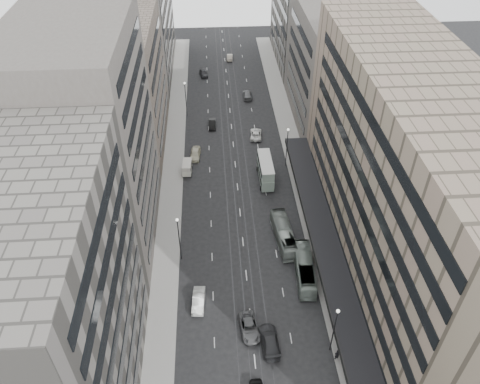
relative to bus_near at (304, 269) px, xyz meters
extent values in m
plane|color=black|center=(-8.50, -7.49, -1.42)|extent=(220.00, 220.00, 0.00)
cube|color=gray|center=(3.50, 30.01, -1.35)|extent=(4.00, 125.00, 0.15)
cube|color=gray|center=(-20.50, 30.01, -1.35)|extent=(4.00, 125.00, 0.15)
cube|color=#776A57|center=(13.00, 0.51, 13.58)|extent=(15.00, 60.00, 30.00)
cube|color=black|center=(3.50, 0.51, 2.58)|extent=(4.40, 60.00, 0.50)
cube|color=#504B45|center=(13.00, 44.51, 10.58)|extent=(15.00, 28.00, 24.00)
cube|color=#66625B|center=(13.00, 74.51, 12.58)|extent=(15.00, 32.00, 28.00)
cube|color=#66625B|center=(-30.00, -15.49, 13.58)|extent=(15.00, 28.00, 30.00)
cube|color=#504B45|center=(-30.00, 11.51, 15.58)|extent=(15.00, 26.00, 34.00)
cube|color=#65584E|center=(-30.00, 38.51, 11.08)|extent=(15.00, 28.00, 25.00)
cube|color=#66625B|center=(-30.00, 71.51, 12.58)|extent=(15.00, 38.00, 28.00)
cylinder|color=#262628|center=(1.20, -12.49, 2.58)|extent=(0.16, 0.16, 8.00)
sphere|color=silver|center=(1.20, -12.49, 6.68)|extent=(0.44, 0.44, 0.44)
cylinder|color=#262628|center=(1.20, 27.51, 2.58)|extent=(0.16, 0.16, 8.00)
sphere|color=silver|center=(1.20, 27.51, 6.68)|extent=(0.44, 0.44, 0.44)
cylinder|color=#262628|center=(-18.20, 4.51, 2.58)|extent=(0.16, 0.16, 8.00)
sphere|color=silver|center=(-18.20, 4.51, 6.68)|extent=(0.44, 0.44, 0.44)
cylinder|color=#262628|center=(-18.20, 47.51, 2.58)|extent=(0.16, 0.16, 8.00)
sphere|color=silver|center=(-18.20, 47.51, 6.68)|extent=(0.44, 0.44, 0.44)
imported|color=gray|center=(0.00, 0.00, 0.00)|extent=(3.02, 10.36, 2.85)
imported|color=gray|center=(-2.02, 7.32, 0.00)|extent=(3.26, 10.43, 2.86)
cube|color=gray|center=(-3.25, 23.13, 0.06)|extent=(2.36, 8.12, 2.07)
cube|color=gray|center=(-3.25, 23.13, 1.99)|extent=(2.31, 7.79, 1.80)
cube|color=silver|center=(-3.25, 23.13, 2.94)|extent=(2.36, 8.12, 0.11)
cylinder|color=black|center=(-4.33, 20.20, -0.98)|extent=(0.26, 0.90, 0.90)
cylinder|color=black|center=(-2.09, 20.24, -0.98)|extent=(0.26, 0.90, 0.90)
cylinder|color=black|center=(-4.41, 26.03, -0.98)|extent=(0.26, 0.90, 0.90)
cylinder|color=black|center=(-2.17, 26.06, -0.98)|extent=(0.26, 0.90, 0.90)
cube|color=silver|center=(-17.70, 26.50, -0.58)|extent=(1.79, 3.67, 1.11)
cube|color=beige|center=(-17.70, 26.50, 0.41)|extent=(1.75, 3.60, 0.87)
cylinder|color=black|center=(-18.57, 25.35, -1.14)|extent=(0.19, 0.58, 0.58)
cylinder|color=black|center=(-16.95, 25.27, -1.14)|extent=(0.19, 0.58, 0.58)
cylinder|color=black|center=(-18.45, 27.72, -1.14)|extent=(0.19, 0.58, 0.58)
cylinder|color=black|center=(-16.83, 27.65, -1.14)|extent=(0.19, 0.58, 0.58)
imported|color=silver|center=(-15.52, -4.21, -0.66)|extent=(1.94, 4.74, 1.53)
imported|color=#4E4E50|center=(-8.86, -8.97, -0.72)|extent=(2.90, 5.32, 1.41)
imported|color=#252527|center=(-6.40, -11.19, -0.61)|extent=(2.55, 5.74, 1.64)
imported|color=beige|center=(-16.25, 31.44, -0.60)|extent=(2.35, 4.97, 1.64)
imported|color=black|center=(-12.66, 42.69, -0.73)|extent=(1.54, 4.25, 1.39)
imported|color=white|center=(-3.60, 38.04, -0.74)|extent=(2.80, 5.17, 1.38)
imported|color=#5A5A5D|center=(-4.02, 55.43, -0.70)|extent=(2.13, 5.04, 1.45)
imported|color=#27282A|center=(-14.37, 67.98, -0.68)|extent=(2.35, 4.59, 1.50)
imported|color=#B0A391|center=(-7.15, 77.53, -0.74)|extent=(1.75, 4.25, 1.37)
imported|color=black|center=(1.70, -13.86, -0.34)|extent=(0.80, 0.67, 1.88)
camera|label=1|loc=(-12.46, -44.96, 52.16)|focal=35.00mm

